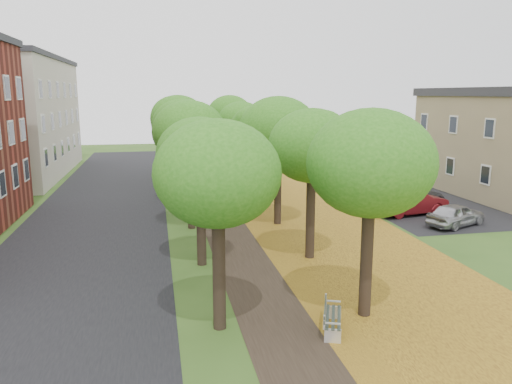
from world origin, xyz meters
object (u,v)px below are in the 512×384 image
car_red (411,202)px  car_silver (456,215)px  car_white (380,189)px  bench (331,317)px  car_grey (407,195)px

car_red → car_silver: bearing=-170.1°
car_red → car_white: size_ratio=0.86×
bench → car_red: (9.85, 13.38, 0.33)m
car_red → car_grey: 2.11m
bench → car_grey: size_ratio=0.35×
car_red → car_grey: (0.80, 1.95, -0.01)m
bench → car_red: bearing=-15.6°
car_red → car_grey: car_red is taller
car_red → car_white: car_red is taller
car_silver → bench: bearing=110.4°
bench → car_grey: (10.65, 15.33, 0.32)m
bench → car_silver: size_ratio=0.48×
bench → car_silver: car_silver is taller
car_silver → car_red: bearing=-2.6°
car_grey → bench: bearing=140.2°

